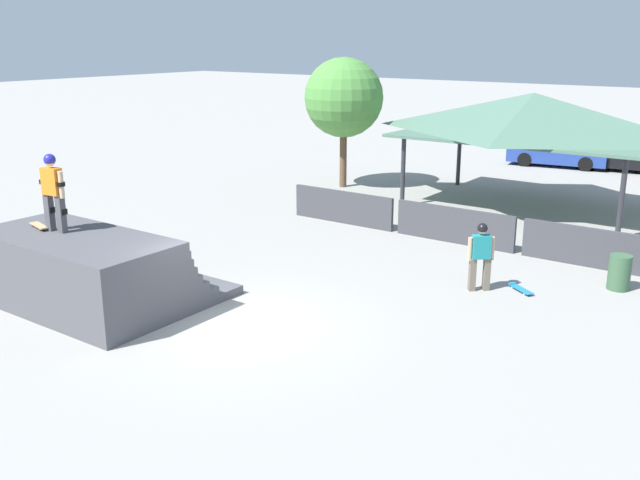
{
  "coord_description": "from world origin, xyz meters",
  "views": [
    {
      "loc": [
        9.63,
        -10.24,
        5.87
      ],
      "look_at": [
        -0.43,
        3.73,
        0.91
      ],
      "focal_mm": 40.0,
      "sensor_mm": 36.0,
      "label": 1
    }
  ],
  "objects_px": {
    "bystander_walking": "(481,251)",
    "tree_beside_pavilion": "(344,98)",
    "skateboard_on_ground": "(520,288)",
    "skateboard_on_deck": "(40,226)",
    "trash_bin": "(619,272)",
    "parked_car_blue": "(557,153)",
    "skater_on_deck": "(53,187)",
    "parked_car_black": "(633,158)"
  },
  "relations": [
    {
      "from": "bystander_walking",
      "to": "tree_beside_pavilion",
      "type": "height_order",
      "value": "tree_beside_pavilion"
    },
    {
      "from": "skateboard_on_ground",
      "to": "bystander_walking",
      "type": "bearing_deg",
      "value": 67.7
    },
    {
      "from": "skateboard_on_deck",
      "to": "trash_bin",
      "type": "bearing_deg",
      "value": 52.12
    },
    {
      "from": "parked_car_blue",
      "to": "skater_on_deck",
      "type": "bearing_deg",
      "value": -106.63
    },
    {
      "from": "skateboard_on_ground",
      "to": "skater_on_deck",
      "type": "bearing_deg",
      "value": 74.2
    },
    {
      "from": "parked_car_black",
      "to": "bystander_walking",
      "type": "bearing_deg",
      "value": -95.61
    },
    {
      "from": "tree_beside_pavilion",
      "to": "parked_car_blue",
      "type": "xyz_separation_m",
      "value": [
        5.45,
        9.75,
        -2.92
      ]
    },
    {
      "from": "parked_car_black",
      "to": "parked_car_blue",
      "type": "bearing_deg",
      "value": -176.64
    },
    {
      "from": "skater_on_deck",
      "to": "parked_car_blue",
      "type": "bearing_deg",
      "value": 75.04
    },
    {
      "from": "tree_beside_pavilion",
      "to": "bystander_walking",
      "type": "bearing_deg",
      "value": -40.91
    },
    {
      "from": "bystander_walking",
      "to": "tree_beside_pavilion",
      "type": "bearing_deg",
      "value": -82.88
    },
    {
      "from": "trash_bin",
      "to": "skater_on_deck",
      "type": "bearing_deg",
      "value": -140.78
    },
    {
      "from": "bystander_walking",
      "to": "parked_car_blue",
      "type": "height_order",
      "value": "bystander_walking"
    },
    {
      "from": "bystander_walking",
      "to": "trash_bin",
      "type": "bearing_deg",
      "value": 174.94
    },
    {
      "from": "skater_on_deck",
      "to": "skateboard_on_ground",
      "type": "distance_m",
      "value": 10.98
    },
    {
      "from": "tree_beside_pavilion",
      "to": "trash_bin",
      "type": "bearing_deg",
      "value": -26.93
    },
    {
      "from": "parked_car_blue",
      "to": "tree_beside_pavilion",
      "type": "bearing_deg",
      "value": -127.71
    },
    {
      "from": "skateboard_on_ground",
      "to": "tree_beside_pavilion",
      "type": "bearing_deg",
      "value": -1.87
    },
    {
      "from": "trash_bin",
      "to": "parked_car_black",
      "type": "xyz_separation_m",
      "value": [
        -3.51,
        16.54,
        0.18
      ]
    },
    {
      "from": "skater_on_deck",
      "to": "skateboard_on_deck",
      "type": "distance_m",
      "value": 1.09
    },
    {
      "from": "bystander_walking",
      "to": "skateboard_on_ground",
      "type": "bearing_deg",
      "value": 170.91
    },
    {
      "from": "bystander_walking",
      "to": "tree_beside_pavilion",
      "type": "relative_size",
      "value": 0.33
    },
    {
      "from": "skater_on_deck",
      "to": "skateboard_on_ground",
      "type": "bearing_deg",
      "value": 32.54
    },
    {
      "from": "parked_car_blue",
      "to": "bystander_walking",
      "type": "bearing_deg",
      "value": -85.99
    },
    {
      "from": "skater_on_deck",
      "to": "tree_beside_pavilion",
      "type": "relative_size",
      "value": 0.34
    },
    {
      "from": "skateboard_on_deck",
      "to": "trash_bin",
      "type": "xyz_separation_m",
      "value": [
        10.65,
        8.32,
        -1.29
      ]
    },
    {
      "from": "tree_beside_pavilion",
      "to": "parked_car_black",
      "type": "relative_size",
      "value": 1.17
    },
    {
      "from": "skateboard_on_ground",
      "to": "parked_car_blue",
      "type": "height_order",
      "value": "parked_car_blue"
    },
    {
      "from": "skater_on_deck",
      "to": "trash_bin",
      "type": "relative_size",
      "value": 2.05
    },
    {
      "from": "skateboard_on_ground",
      "to": "tree_beside_pavilion",
      "type": "xyz_separation_m",
      "value": [
        -10.25,
        7.64,
        3.46
      ]
    },
    {
      "from": "skateboard_on_deck",
      "to": "parked_car_black",
      "type": "height_order",
      "value": "skateboard_on_deck"
    },
    {
      "from": "skater_on_deck",
      "to": "parked_car_black",
      "type": "height_order",
      "value": "skater_on_deck"
    },
    {
      "from": "bystander_walking",
      "to": "parked_car_blue",
      "type": "bearing_deg",
      "value": -119.46
    },
    {
      "from": "skater_on_deck",
      "to": "trash_bin",
      "type": "height_order",
      "value": "skater_on_deck"
    },
    {
      "from": "skateboard_on_ground",
      "to": "parked_car_black",
      "type": "distance_m",
      "value": 18.11
    },
    {
      "from": "skater_on_deck",
      "to": "parked_car_blue",
      "type": "relative_size",
      "value": 0.38
    },
    {
      "from": "skater_on_deck",
      "to": "skateboard_on_deck",
      "type": "height_order",
      "value": "skater_on_deck"
    },
    {
      "from": "parked_car_blue",
      "to": "parked_car_black",
      "type": "distance_m",
      "value": 3.22
    },
    {
      "from": "trash_bin",
      "to": "bystander_walking",
      "type": "bearing_deg",
      "value": -143.1
    },
    {
      "from": "skateboard_on_deck",
      "to": "bystander_walking",
      "type": "distance_m",
      "value": 10.19
    },
    {
      "from": "trash_bin",
      "to": "parked_car_black",
      "type": "relative_size",
      "value": 0.2
    },
    {
      "from": "skater_on_deck",
      "to": "parked_car_black",
      "type": "bearing_deg",
      "value": 68.25
    }
  ]
}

